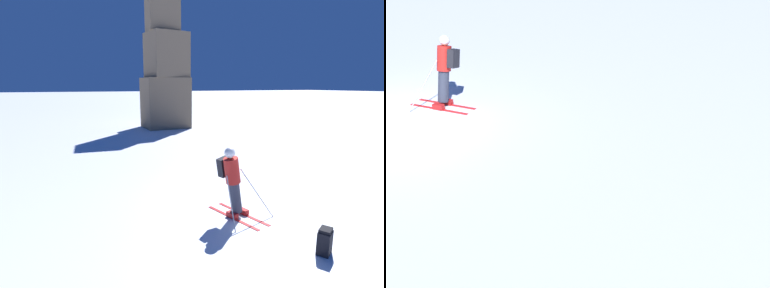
% 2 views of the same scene
% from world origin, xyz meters
% --- Properties ---
extents(ground_plane, '(300.00, 300.00, 0.00)m').
position_xyz_m(ground_plane, '(0.00, 0.00, 0.00)').
color(ground_plane, white).
extents(skier, '(1.25, 1.69, 1.75)m').
position_xyz_m(skier, '(-1.46, -0.02, 0.96)').
color(skier, red).
rests_on(skier, ground).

